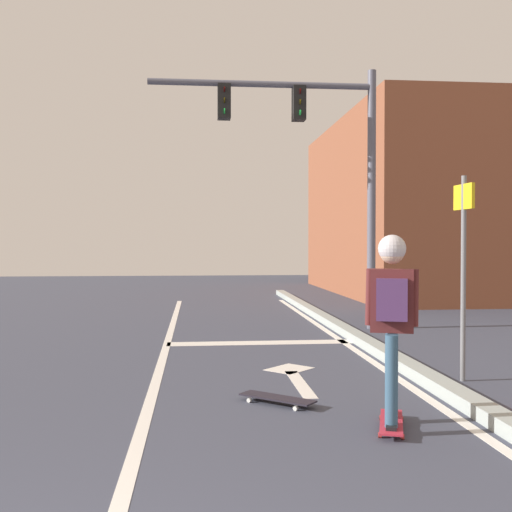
{
  "coord_description": "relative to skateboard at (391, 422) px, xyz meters",
  "views": [
    {
      "loc": [
        0.89,
        -1.55,
        1.64
      ],
      "look_at": [
        1.6,
        5.71,
        1.49
      ],
      "focal_mm": 42.95,
      "sensor_mm": 36.0,
      "label": 1
    }
  ],
  "objects": [
    {
      "name": "spare_skateboard",
      "position": [
        -0.89,
        0.93,
        0.0
      ],
      "size": [
        0.76,
        0.69,
        0.07
      ],
      "color": "black",
      "rests_on": "ground"
    },
    {
      "name": "lane_line_curbside",
      "position": [
        0.72,
        2.33,
        -0.06
      ],
      "size": [
        0.12,
        20.0,
        0.01
      ],
      "primitive_type": "cube",
      "color": "silver",
      "rests_on": "ground"
    },
    {
      "name": "building_block",
      "position": [
        8.72,
        14.48,
        2.76
      ],
      "size": [
        11.7,
        10.18,
        5.64
      ],
      "primitive_type": "cube",
      "color": "brown",
      "rests_on": "ground"
    },
    {
      "name": "stop_bar",
      "position": [
        -0.66,
        4.78,
        -0.06
      ],
      "size": [
        3.06,
        0.4,
        0.01
      ],
      "primitive_type": "cube",
      "color": "silver",
      "rests_on": "ground"
    },
    {
      "name": "traffic_signal_mast",
      "position": [
        0.5,
        6.28,
        3.47
      ],
      "size": [
        4.33,
        0.34,
        4.96
      ],
      "color": "#595967",
      "rests_on": "ground"
    },
    {
      "name": "lane_arrow_stem",
      "position": [
        -0.51,
        1.81,
        -0.06
      ],
      "size": [
        0.16,
        1.4,
        0.01
      ],
      "primitive_type": "cube",
      "color": "silver",
      "rests_on": "ground"
    },
    {
      "name": "lane_line_center",
      "position": [
        -2.19,
        2.33,
        -0.06
      ],
      "size": [
        0.12,
        20.0,
        0.01
      ],
      "primitive_type": "cube",
      "color": "silver",
      "rests_on": "ground"
    },
    {
      "name": "street_sign_post",
      "position": [
        1.45,
        1.77,
        1.53
      ],
      "size": [
        0.07,
        0.44,
        2.44
      ],
      "color": "slate",
      "rests_on": "ground"
    },
    {
      "name": "lane_arrow_head",
      "position": [
        -0.51,
        2.66,
        -0.06
      ],
      "size": [
        0.71,
        0.71,
        0.01
      ],
      "primitive_type": "cube",
      "rotation": [
        0.0,
        0.0,
        0.79
      ],
      "color": "silver",
      "rests_on": "ground"
    },
    {
      "name": "curb_strip",
      "position": [
        0.97,
        2.33,
        0.01
      ],
      "size": [
        0.24,
        24.0,
        0.14
      ],
      "primitive_type": "cube",
      "color": "#9AA39D",
      "rests_on": "ground"
    },
    {
      "name": "skateboard",
      "position": [
        0.0,
        0.0,
        0.0
      ],
      "size": [
        0.43,
        0.8,
        0.07
      ],
      "color": "#B9283A",
      "rests_on": "ground"
    },
    {
      "name": "skater",
      "position": [
        -0.01,
        -0.02,
        1.05
      ],
      "size": [
        0.44,
        0.61,
        1.64
      ],
      "color": "#34546E",
      "rests_on": "skateboard"
    }
  ]
}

